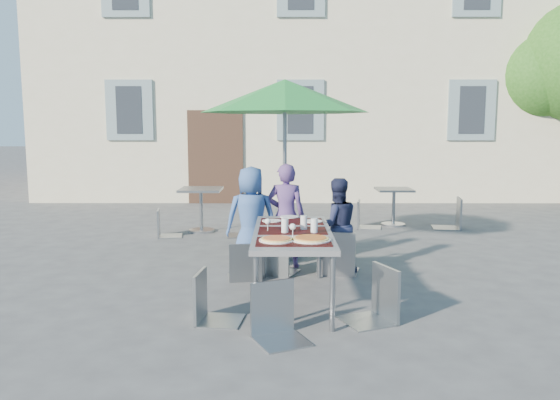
{
  "coord_description": "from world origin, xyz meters",
  "views": [
    {
      "loc": [
        -0.43,
        -5.43,
        1.82
      ],
      "look_at": [
        -0.45,
        1.03,
        0.95
      ],
      "focal_mm": 35.0,
      "sensor_mm": 36.0,
      "label": 1
    }
  ],
  "objects_px": {
    "child_0": "(251,218)",
    "cafe_table_0": "(201,202)",
    "bg_chair_l_0": "(164,207)",
    "chair_3": "(210,266)",
    "chair_5": "(277,278)",
    "bg_chair_r_0": "(247,200)",
    "cafe_table_1": "(394,201)",
    "chair_4": "(377,261)",
    "patio_umbrella": "(285,98)",
    "dining_table": "(292,236)",
    "pizza_near_left": "(277,239)",
    "child_1": "(286,215)",
    "bg_chair_l_1": "(364,198)",
    "bg_chair_r_1": "(453,194)",
    "pizza_near_right": "(311,239)",
    "chair_0": "(245,238)",
    "chair_2": "(338,225)",
    "child_2": "(336,226)",
    "chair_1": "(276,231)"
  },
  "relations": [
    {
      "from": "chair_4",
      "to": "patio_umbrella",
      "type": "bearing_deg",
      "value": 108.27
    },
    {
      "from": "dining_table",
      "to": "pizza_near_left",
      "type": "height_order",
      "value": "pizza_near_left"
    },
    {
      "from": "child_0",
      "to": "bg_chair_r_1",
      "type": "relative_size",
      "value": 1.25
    },
    {
      "from": "chair_0",
      "to": "child_0",
      "type": "bearing_deg",
      "value": 84.9
    },
    {
      "from": "child_1",
      "to": "bg_chair_r_1",
      "type": "bearing_deg",
      "value": -131.94
    },
    {
      "from": "child_1",
      "to": "cafe_table_0",
      "type": "bearing_deg",
      "value": -52.1
    },
    {
      "from": "chair_3",
      "to": "bg_chair_l_0",
      "type": "distance_m",
      "value": 4.18
    },
    {
      "from": "child_2",
      "to": "bg_chair_l_1",
      "type": "distance_m",
      "value": 3.15
    },
    {
      "from": "chair_3",
      "to": "cafe_table_0",
      "type": "relative_size",
      "value": 1.19
    },
    {
      "from": "patio_umbrella",
      "to": "pizza_near_left",
      "type": "bearing_deg",
      "value": -92.04
    },
    {
      "from": "pizza_near_left",
      "to": "chair_2",
      "type": "xyz_separation_m",
      "value": [
        0.74,
        1.54,
        -0.14
      ]
    },
    {
      "from": "cafe_table_0",
      "to": "cafe_table_1",
      "type": "distance_m",
      "value": 3.52
    },
    {
      "from": "child_2",
      "to": "chair_4",
      "type": "bearing_deg",
      "value": 84.19
    },
    {
      "from": "chair_4",
      "to": "dining_table",
      "type": "bearing_deg",
      "value": 143.09
    },
    {
      "from": "bg_chair_l_1",
      "to": "bg_chair_r_1",
      "type": "xyz_separation_m",
      "value": [
        1.58,
        -0.08,
        0.08
      ]
    },
    {
      "from": "chair_5",
      "to": "bg_chair_r_1",
      "type": "distance_m",
      "value": 6.0
    },
    {
      "from": "child_2",
      "to": "chair_3",
      "type": "bearing_deg",
      "value": 39.74
    },
    {
      "from": "dining_table",
      "to": "bg_chair_r_0",
      "type": "xyz_separation_m",
      "value": [
        -0.69,
        3.45,
        -0.09
      ]
    },
    {
      "from": "cafe_table_1",
      "to": "child_1",
      "type": "bearing_deg",
      "value": -123.98
    },
    {
      "from": "patio_umbrella",
      "to": "chair_0",
      "type": "bearing_deg",
      "value": -111.7
    },
    {
      "from": "bg_chair_r_0",
      "to": "cafe_table_1",
      "type": "bearing_deg",
      "value": 19.99
    },
    {
      "from": "patio_umbrella",
      "to": "dining_table",
      "type": "bearing_deg",
      "value": -87.98
    },
    {
      "from": "cafe_table_1",
      "to": "dining_table",
      "type": "bearing_deg",
      "value": -113.9
    },
    {
      "from": "chair_3",
      "to": "patio_umbrella",
      "type": "height_order",
      "value": "patio_umbrella"
    },
    {
      "from": "chair_1",
      "to": "cafe_table_0",
      "type": "height_order",
      "value": "chair_1"
    },
    {
      "from": "chair_3",
      "to": "bg_chair_l_1",
      "type": "relative_size",
      "value": 0.97
    },
    {
      "from": "dining_table",
      "to": "cafe_table_1",
      "type": "bearing_deg",
      "value": 66.1
    },
    {
      "from": "chair_3",
      "to": "chair_2",
      "type": "bearing_deg",
      "value": 50.23
    },
    {
      "from": "dining_table",
      "to": "cafe_table_0",
      "type": "bearing_deg",
      "value": 111.69
    },
    {
      "from": "bg_chair_l_1",
      "to": "bg_chair_r_1",
      "type": "relative_size",
      "value": 0.89
    },
    {
      "from": "child_0",
      "to": "pizza_near_left",
      "type": "bearing_deg",
      "value": 92.55
    },
    {
      "from": "child_1",
      "to": "chair_2",
      "type": "bearing_deg",
      "value": 153.89
    },
    {
      "from": "chair_2",
      "to": "chair_3",
      "type": "height_order",
      "value": "chair_2"
    },
    {
      "from": "cafe_table_1",
      "to": "bg_chair_l_1",
      "type": "relative_size",
      "value": 0.74
    },
    {
      "from": "cafe_table_0",
      "to": "bg_chair_l_0",
      "type": "height_order",
      "value": "bg_chair_l_0"
    },
    {
      "from": "child_0",
      "to": "cafe_table_0",
      "type": "height_order",
      "value": "child_0"
    },
    {
      "from": "pizza_near_left",
      "to": "cafe_table_0",
      "type": "bearing_deg",
      "value": 107.39
    },
    {
      "from": "child_1",
      "to": "bg_chair_l_1",
      "type": "height_order",
      "value": "child_1"
    },
    {
      "from": "cafe_table_1",
      "to": "chair_2",
      "type": "bearing_deg",
      "value": -112.14
    },
    {
      "from": "child_0",
      "to": "chair_2",
      "type": "height_order",
      "value": "child_0"
    },
    {
      "from": "dining_table",
      "to": "child_2",
      "type": "height_order",
      "value": "child_2"
    },
    {
      "from": "patio_umbrella",
      "to": "chair_1",
      "type": "bearing_deg",
      "value": -96.37
    },
    {
      "from": "chair_3",
      "to": "chair_5",
      "type": "relative_size",
      "value": 0.98
    },
    {
      "from": "pizza_near_right",
      "to": "patio_umbrella",
      "type": "height_order",
      "value": "patio_umbrella"
    },
    {
      "from": "child_0",
      "to": "cafe_table_0",
      "type": "xyz_separation_m",
      "value": [
        -1.01,
        2.47,
        -0.14
      ]
    },
    {
      "from": "chair_4",
      "to": "bg_chair_r_0",
      "type": "bearing_deg",
      "value": 110.07
    },
    {
      "from": "pizza_near_right",
      "to": "patio_umbrella",
      "type": "distance_m",
      "value": 2.88
    },
    {
      "from": "bg_chair_l_0",
      "to": "bg_chair_r_0",
      "type": "bearing_deg",
      "value": 3.45
    },
    {
      "from": "pizza_near_right",
      "to": "bg_chair_r_1",
      "type": "relative_size",
      "value": 0.36
    },
    {
      "from": "pizza_near_left",
      "to": "child_0",
      "type": "xyz_separation_m",
      "value": [
        -0.34,
        1.85,
        -0.11
      ]
    }
  ]
}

